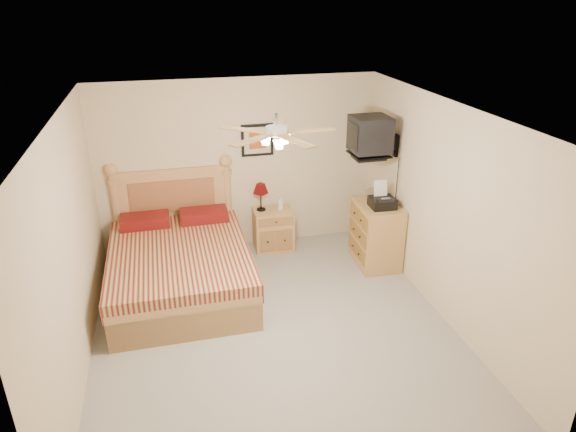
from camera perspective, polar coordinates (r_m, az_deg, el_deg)
name	(u,v)px	position (r m, az deg, el deg)	size (l,w,h in m)	color
floor	(274,330)	(6.03, -1.53, -12.54)	(4.50, 4.50, 0.00)	gray
ceiling	(272,113)	(4.97, -1.85, 11.34)	(4.00, 4.50, 0.04)	white
wall_back	(239,166)	(7.44, -5.45, 5.55)	(4.00, 0.04, 2.50)	beige
wall_front	(347,375)	(3.56, 6.57, -17.19)	(4.00, 0.04, 2.50)	beige
wall_left	(70,254)	(5.37, -23.04, -3.88)	(0.04, 4.50, 2.50)	beige
wall_right	(445,213)	(6.09, 17.04, 0.29)	(0.04, 4.50, 2.50)	beige
bed	(178,241)	(6.52, -12.15, -2.70)	(1.69, 2.22, 1.44)	tan
nightstand	(273,229)	(7.64, -1.64, -1.46)	(0.57, 0.43, 0.62)	#B6804D
table_lamp	(261,197)	(7.44, -3.04, 2.14)	(0.22, 0.22, 0.41)	#55070A
lotion_bottle	(281,203)	(7.48, -0.83, 1.47)	(0.08, 0.09, 0.22)	silver
framed_picture	(257,140)	(7.35, -3.44, 8.42)	(0.46, 0.04, 0.46)	black
dresser	(376,234)	(7.26, 9.76, -1.99)	(0.53, 0.76, 0.90)	#B88A49
fax_machine	(383,195)	(6.92, 10.50, 2.28)	(0.32, 0.34, 0.34)	black
magazine_lower	(367,195)	(7.31, 8.78, 2.27)	(0.21, 0.28, 0.03)	#B3A68F
magazine_upper	(366,193)	(7.33, 8.68, 2.52)	(0.20, 0.27, 0.02)	gray
wall_tv	(381,136)	(6.91, 10.25, 8.70)	(0.56, 0.46, 0.58)	black
ceiling_fan	(276,133)	(4.81, -1.31, 9.21)	(1.14, 1.14, 0.28)	white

